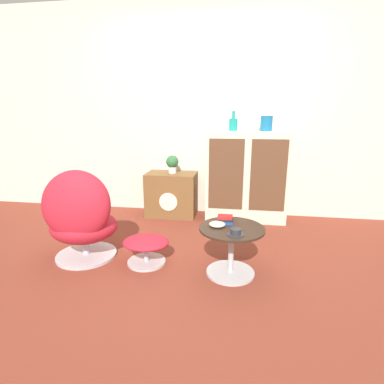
% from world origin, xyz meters
% --- Properties ---
extents(ground_plane, '(12.00, 12.00, 0.00)m').
position_xyz_m(ground_plane, '(0.00, 0.00, 0.00)').
color(ground_plane, brown).
extents(wall_back, '(6.40, 0.06, 2.60)m').
position_xyz_m(wall_back, '(0.00, 1.57, 1.30)').
color(wall_back, beige).
rests_on(wall_back, ground_plane).
extents(sideboard, '(0.95, 0.40, 1.08)m').
position_xyz_m(sideboard, '(0.52, 1.34, 0.54)').
color(sideboard, beige).
rests_on(sideboard, ground_plane).
extents(tv_console, '(0.62, 0.41, 0.55)m').
position_xyz_m(tv_console, '(-0.41, 1.34, 0.28)').
color(tv_console, brown).
rests_on(tv_console, ground_plane).
extents(egg_chair, '(0.65, 0.60, 0.85)m').
position_xyz_m(egg_chair, '(-0.93, 0.02, 0.40)').
color(egg_chair, '#B7B7BC').
rests_on(egg_chair, ground_plane).
extents(ottoman, '(0.41, 0.35, 0.24)m').
position_xyz_m(ottoman, '(-0.35, 0.04, 0.17)').
color(ottoman, '#B7B7BC').
rests_on(ottoman, ground_plane).
extents(coffee_table, '(0.52, 0.52, 0.41)m').
position_xyz_m(coffee_table, '(0.39, -0.03, 0.24)').
color(coffee_table, '#B7B7BC').
rests_on(coffee_table, ground_plane).
extents(vase_leftmost, '(0.10, 0.10, 0.23)m').
position_xyz_m(vase_leftmost, '(0.34, 1.34, 1.16)').
color(vase_leftmost, teal).
rests_on(vase_leftmost, sideboard).
extents(vase_inner_left, '(0.14, 0.14, 0.17)m').
position_xyz_m(vase_inner_left, '(0.72, 1.34, 1.16)').
color(vase_inner_left, '#196699').
rests_on(vase_inner_left, sideboard).
extents(potted_plant, '(0.16, 0.16, 0.22)m').
position_xyz_m(potted_plant, '(-0.39, 1.34, 0.68)').
color(potted_plant, silver).
rests_on(potted_plant, tv_console).
extents(teacup, '(0.13, 0.13, 0.05)m').
position_xyz_m(teacup, '(0.42, -0.17, 0.42)').
color(teacup, '#2D2D33').
rests_on(teacup, coffee_table).
extents(book_stack, '(0.14, 0.12, 0.06)m').
position_xyz_m(book_stack, '(0.33, 0.06, 0.44)').
color(book_stack, '#1E478C').
rests_on(book_stack, coffee_table).
extents(bowl, '(0.13, 0.13, 0.04)m').
position_xyz_m(bowl, '(0.27, -0.02, 0.42)').
color(bowl, beige).
rests_on(bowl, coffee_table).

